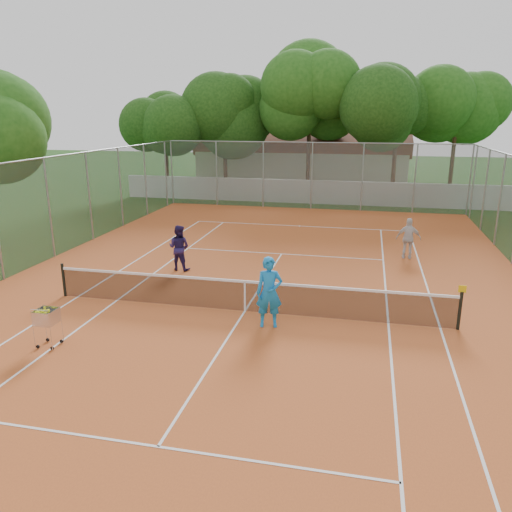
% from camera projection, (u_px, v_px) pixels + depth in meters
% --- Properties ---
extents(ground, '(120.00, 120.00, 0.00)m').
position_uv_depth(ground, '(245.00, 312.00, 14.75)').
color(ground, '#15380F').
rests_on(ground, ground).
extents(court_pad, '(18.00, 34.00, 0.02)m').
position_uv_depth(court_pad, '(245.00, 311.00, 14.75)').
color(court_pad, '#BD5724').
rests_on(court_pad, ground).
extents(court_lines, '(10.98, 23.78, 0.01)m').
position_uv_depth(court_lines, '(245.00, 311.00, 14.74)').
color(court_lines, white).
rests_on(court_lines, court_pad).
extents(tennis_net, '(11.88, 0.10, 0.98)m').
position_uv_depth(tennis_net, '(245.00, 296.00, 14.61)').
color(tennis_net, black).
rests_on(tennis_net, court_pad).
extents(perimeter_fence, '(18.00, 34.00, 4.00)m').
position_uv_depth(perimeter_fence, '(245.00, 247.00, 14.20)').
color(perimeter_fence, slate).
rests_on(perimeter_fence, ground).
extents(boundary_wall, '(26.00, 0.30, 1.50)m').
position_uv_depth(boundary_wall, '(315.00, 192.00, 32.37)').
color(boundary_wall, silver).
rests_on(boundary_wall, ground).
extents(clubhouse, '(16.40, 9.00, 4.40)m').
position_uv_depth(clubhouse, '(304.00, 156.00, 41.78)').
color(clubhouse, beige).
rests_on(clubhouse, ground).
extents(tropical_trees, '(29.00, 19.00, 10.00)m').
position_uv_depth(tropical_trees, '(321.00, 123.00, 34.02)').
color(tropical_trees, '#14380E').
rests_on(tropical_trees, ground).
extents(player_near, '(0.80, 0.61, 1.96)m').
position_uv_depth(player_near, '(269.00, 292.00, 13.46)').
color(player_near, '#177ECB').
rests_on(player_near, court_pad).
extents(player_far_left, '(0.90, 0.74, 1.70)m').
position_uv_depth(player_far_left, '(179.00, 248.00, 18.45)').
color(player_far_left, '#241A4E').
rests_on(player_far_left, court_pad).
extents(player_far_right, '(0.98, 0.45, 1.65)m').
position_uv_depth(player_far_right, '(409.00, 238.00, 19.92)').
color(player_far_right, silver).
rests_on(player_far_right, court_pad).
extents(ball_hopper, '(0.55, 0.55, 1.07)m').
position_uv_depth(ball_hopper, '(48.00, 326.00, 12.38)').
color(ball_hopper, silver).
rests_on(ball_hopper, court_pad).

